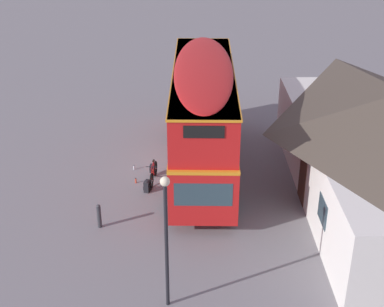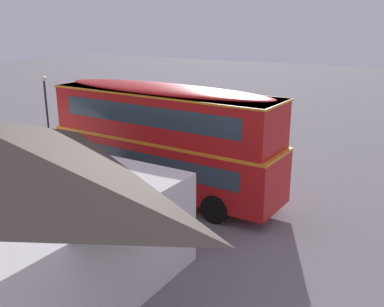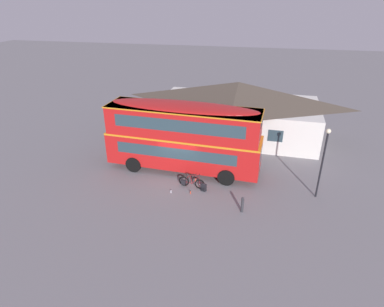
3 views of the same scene
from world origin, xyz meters
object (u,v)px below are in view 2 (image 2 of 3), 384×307
Objects in this scene: double_decker_bus at (163,136)px; street_lamp at (46,107)px; touring_bicycle at (172,169)px; backpack_on_ground at (160,166)px; water_bottle_clear_plastic at (200,172)px; kerb_bollard at (139,147)px; water_bottle_red_squeeze at (177,169)px.

street_lamp is at bearing -10.77° from double_decker_bus.
touring_bicycle is 3.27× the size of backpack_on_ground.
backpack_on_ground is at bearing 18.18° from water_bottle_clear_plastic.
backpack_on_ground is 0.12× the size of street_lamp.
double_decker_bus is at bearing 169.23° from street_lamp.
kerb_bollard reaches higher than backpack_on_ground.
street_lamp reaches higher than touring_bicycle.
touring_bicycle is 1.79× the size of kerb_bollard.
street_lamp reaches higher than backpack_on_ground.
street_lamp is (8.73, 1.40, 2.66)m from water_bottle_clear_plastic.
street_lamp reaches higher than kerb_bollard.
double_decker_bus is at bearing 136.60° from kerb_bollard.
water_bottle_red_squeeze is 0.05× the size of street_lamp.
water_bottle_red_squeeze is at bearing -69.01° from double_decker_bus.
double_decker_bus is 49.99× the size of water_bottle_clear_plastic.
street_lamp is at bearing 9.10° from water_bottle_clear_plastic.
double_decker_bus is 2.38× the size of street_lamp.
touring_bicycle is 0.80m from water_bottle_red_squeeze.
touring_bicycle is 7.50× the size of water_bottle_red_squeeze.
water_bottle_red_squeeze is (1.12, -2.92, -2.54)m from double_decker_bus.
touring_bicycle is at bearing 150.07° from kerb_bollard.
water_bottle_clear_plastic is 0.22× the size of kerb_bollard.
kerb_bollard is (2.51, -1.71, 0.22)m from backpack_on_ground.
kerb_bollard is (3.23, -1.20, 0.39)m from water_bottle_red_squeeze.
kerb_bollard is (-4.29, -2.47, -2.26)m from street_lamp.
double_decker_bus is 3.29m from touring_bicycle.
double_decker_bus is 4.02m from water_bottle_red_squeeze.
street_lamp is (6.80, 0.76, 2.48)m from backpack_on_ground.
water_bottle_clear_plastic is at bearing -161.82° from backpack_on_ground.
double_decker_bus reaches higher than water_bottle_clear_plastic.
water_bottle_clear_plastic is at bearing -174.04° from water_bottle_red_squeeze.
touring_bicycle is 8.05m from street_lamp.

